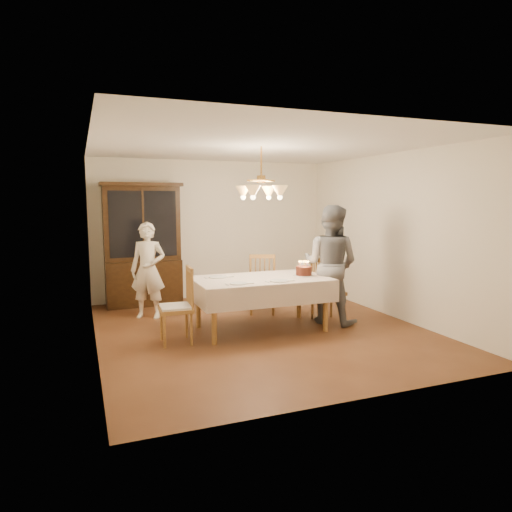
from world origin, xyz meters
name	(u,v)px	position (x,y,z in m)	size (l,w,h in m)	color
ground	(261,329)	(0.00, 0.00, 0.00)	(5.00, 5.00, 0.00)	#552D18
room_shell	(261,220)	(0.00, 0.00, 1.58)	(5.00, 5.00, 5.00)	white
dining_table	(261,283)	(0.00, 0.00, 0.68)	(1.90, 1.10, 0.76)	brown
china_hutch	(143,247)	(-1.36, 2.25, 1.04)	(1.38, 0.54, 2.16)	black
chair_far_side	(262,287)	(0.38, 0.89, 0.44)	(0.56, 0.55, 1.00)	brown
chair_left_end	(176,309)	(-1.26, -0.17, 0.45)	(0.44, 0.46, 1.00)	brown
chair_right_end	(327,293)	(1.13, 0.07, 0.44)	(0.42, 0.44, 1.00)	brown
elderly_woman	(148,270)	(-1.41, 1.29, 0.76)	(0.55, 0.36, 1.52)	#F5E8CF
adult_in_grey	(330,264)	(1.13, 0.00, 0.89)	(0.87, 0.68, 1.79)	slate
birthday_cake	(304,272)	(0.64, -0.08, 0.83)	(0.30, 0.30, 0.22)	white
place_setting_near_left	(239,283)	(-0.44, -0.34, 0.77)	(0.37, 0.23, 0.02)	white
place_setting_near_right	(280,281)	(0.13, -0.35, 0.77)	(0.40, 0.25, 0.02)	white
place_setting_far_left	(219,277)	(-0.55, 0.25, 0.77)	(0.41, 0.27, 0.02)	white
chandelier	(261,192)	(0.00, 0.00, 1.98)	(0.62, 0.62, 0.73)	#BF8C3F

